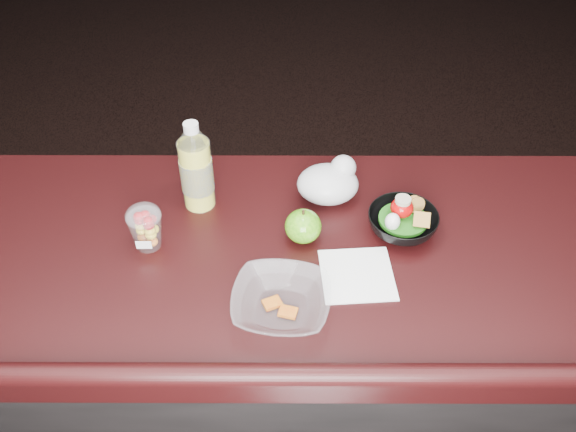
# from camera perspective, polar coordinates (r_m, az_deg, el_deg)

# --- Properties ---
(counter) EXTENTS (4.06, 0.71, 1.02)m
(counter) POSITION_cam_1_polar(r_m,az_deg,el_deg) (1.89, -1.00, -13.72)
(counter) COLOR black
(counter) RESTS_ON ground
(lemonade_bottle) EXTENTS (0.08, 0.08, 0.24)m
(lemonade_bottle) POSITION_cam_1_polar(r_m,az_deg,el_deg) (1.56, -8.14, 3.91)
(lemonade_bottle) COLOR yellow
(lemonade_bottle) RESTS_ON counter
(fruit_cup) EXTENTS (0.08, 0.08, 0.12)m
(fruit_cup) POSITION_cam_1_polar(r_m,az_deg,el_deg) (1.50, -12.56, -0.92)
(fruit_cup) COLOR white
(fruit_cup) RESTS_ON counter
(green_apple) EXTENTS (0.09, 0.09, 0.09)m
(green_apple) POSITION_cam_1_polar(r_m,az_deg,el_deg) (1.49, 1.35, -0.92)
(green_apple) COLOR #26770D
(green_apple) RESTS_ON counter
(plastic_bag) EXTENTS (0.15, 0.13, 0.11)m
(plastic_bag) POSITION_cam_1_polar(r_m,az_deg,el_deg) (1.60, 3.73, 3.03)
(plastic_bag) COLOR silver
(plastic_bag) RESTS_ON counter
(snack_bowl) EXTENTS (0.18, 0.18, 0.09)m
(snack_bowl) POSITION_cam_1_polar(r_m,az_deg,el_deg) (1.54, 10.12, -0.45)
(snack_bowl) COLOR black
(snack_bowl) RESTS_ON counter
(takeout_bowl) EXTENTS (0.23, 0.23, 0.05)m
(takeout_bowl) POSITION_cam_1_polar(r_m,az_deg,el_deg) (1.35, -0.61, -7.69)
(takeout_bowl) COLOR silver
(takeout_bowl) RESTS_ON counter
(paper_napkin) EXTENTS (0.17, 0.17, 0.00)m
(paper_napkin) POSITION_cam_1_polar(r_m,az_deg,el_deg) (1.44, 6.16, -5.22)
(paper_napkin) COLOR white
(paper_napkin) RESTS_ON counter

